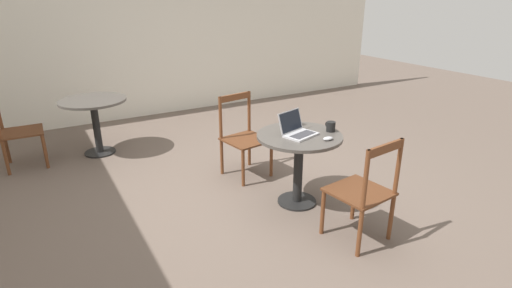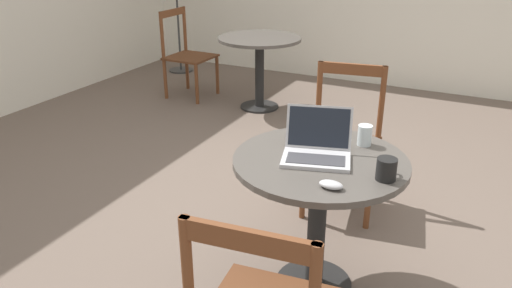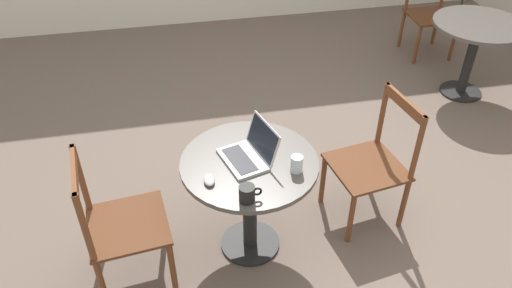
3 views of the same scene
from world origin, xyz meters
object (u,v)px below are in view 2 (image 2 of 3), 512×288
Objects in this scene: drinking_glass at (365,135)px; cafe_table_near at (319,188)px; chair_mid_back at (187,55)px; mouse at (331,185)px; chair_near_right at (344,142)px; mug at (387,169)px; cafe_table_mid at (260,53)px; laptop at (317,148)px.

cafe_table_near is at bearing 151.13° from drinking_glass.
chair_mid_back is 9.09× the size of mouse.
chair_near_right is at bearing 13.75° from mouse.
mug is (0.18, -0.18, 0.03)m from mouse.
chair_mid_back is 3.60m from mouse.
drinking_glass reaches higher than cafe_table_near.
cafe_table_near is 0.33m from mouse.
cafe_table_mid is at bearing 36.29° from mug.
laptop is (-2.34, -1.44, 0.20)m from cafe_table_mid.
cafe_table_mid is at bearing 41.62° from chair_near_right.
chair_mid_back is at bearing 47.35° from mug.
chair_mid_back is (0.02, 0.87, -0.12)m from cafe_table_mid.
laptop is 3.65× the size of drinking_glass.
mouse is 0.80× the size of mug.
drinking_glass reaches higher than cafe_table_mid.
chair_mid_back is at bearing 88.78° from cafe_table_mid.
cafe_table_mid is at bearing 31.92° from cafe_table_near.
drinking_glass is at bearing -156.05° from chair_near_right.
laptop reaches higher than mouse.
laptop reaches higher than cafe_table_near.
chair_mid_back is 3.61m from mug.
mug is (-0.07, -0.31, 0.20)m from cafe_table_near.
chair_near_right is 2.66m from chair_mid_back.
chair_mid_back reaches higher than mug.
chair_near_right is at bearing 7.75° from laptop.
cafe_table_near is 0.20m from laptop.
cafe_table_mid is 2.20× the size of laptop.
chair_mid_back reaches higher than mouse.
mug is (-0.07, -0.33, 0.00)m from laptop.
drinking_glass is (-2.10, -1.60, 0.20)m from cafe_table_mid.
mug is at bearing -132.65° from chair_mid_back.
chair_near_right reaches higher than cafe_table_near.
cafe_table_mid is 8.03× the size of drinking_glass.
chair_mid_back is at bearing 44.58° from cafe_table_near.
laptop is at bearing 77.54° from mug.
cafe_table_mid is 2.65m from drinking_glass.
cafe_table_mid is at bearing 31.59° from laptop.
mouse is 1.00× the size of drinking_glass.
chair_near_right is 7.32× the size of mug.
cafe_table_mid is 0.89× the size of chair_near_right.
drinking_glass is at bearing -0.18° from mouse.
chair_mid_back is at bearing 55.46° from chair_near_right.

